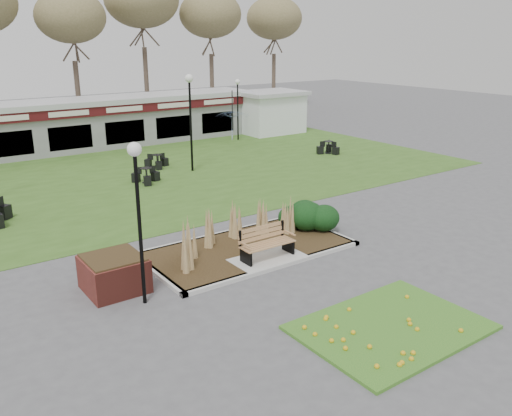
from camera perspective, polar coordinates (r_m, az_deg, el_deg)
ground at (r=16.10m, az=1.55°, el=-5.84°), size 100.00×100.00×0.00m
lawn at (r=26.18m, az=-14.46°, el=2.96°), size 34.00×16.00×0.02m
flower_bed at (r=13.09m, az=14.02°, el=-11.96°), size 4.20×3.00×0.16m
planting_bed at (r=17.68m, az=2.23°, el=-2.36°), size 6.75×3.40×1.27m
park_bench at (r=16.06m, az=1.03°, el=-3.62°), size 1.70×0.66×0.93m
brick_planter at (r=14.79m, az=-14.71°, el=-6.65°), size 1.50×1.50×0.95m
food_pavilion at (r=33.33m, az=-19.76°, el=8.15°), size 24.60×3.40×2.90m
service_hut at (r=37.59m, az=1.52°, el=10.12°), size 4.40×3.40×2.83m
tree_backdrop at (r=40.79m, az=-24.20°, el=19.00°), size 47.24×5.24×10.36m
lamp_post_near_left at (r=13.06m, az=-12.41°, el=2.00°), size 0.34×0.34×4.10m
lamp_post_mid_right at (r=26.51m, az=-6.97°, el=11.07°), size 0.39×0.39×4.69m
lamp_post_far_right at (r=34.70m, az=-1.94°, el=11.69°), size 0.32×0.32×3.82m
bistro_set_b at (r=28.00m, az=-10.37°, el=4.67°), size 1.20×1.21×0.66m
bistro_set_c at (r=25.13m, az=-11.48°, el=3.14°), size 1.24×1.28×0.70m
bistro_set_d at (r=31.17m, az=7.61°, el=6.15°), size 1.28×1.26×0.70m
patio_umbrella at (r=31.46m, az=-2.49°, el=8.69°), size 1.90×1.93×2.35m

